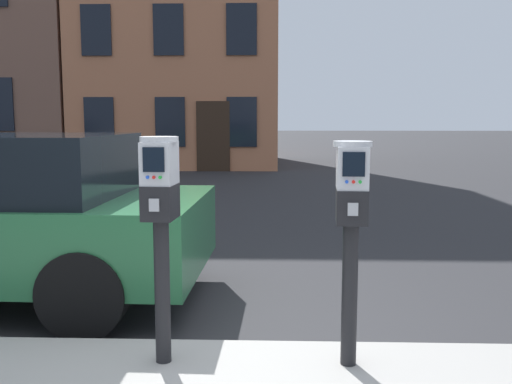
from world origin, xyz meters
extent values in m
plane|color=#28282B|center=(0.00, 0.00, 0.00)|extent=(160.00, 160.00, 0.00)
cylinder|color=black|center=(-0.31, -0.13, 0.56)|extent=(0.10, 0.10, 0.84)
cube|color=black|center=(-0.31, -0.13, 1.08)|extent=(0.19, 0.25, 0.20)
cube|color=#A5A8AD|center=(-0.31, -0.26, 1.08)|extent=(0.06, 0.02, 0.07)
cube|color=#B7BABF|center=(-0.31, -0.13, 1.30)|extent=(0.19, 0.24, 0.24)
cube|color=black|center=(-0.31, -0.25, 1.33)|extent=(0.12, 0.02, 0.13)
cylinder|color=blue|center=(-0.35, -0.25, 1.23)|extent=(0.02, 0.01, 0.02)
cylinder|color=red|center=(-0.31, -0.25, 1.23)|extent=(0.02, 0.01, 0.02)
cylinder|color=green|center=(-0.28, -0.25, 1.23)|extent=(0.02, 0.01, 0.02)
cylinder|color=#B7BABF|center=(-0.31, -0.13, 1.43)|extent=(0.23, 0.23, 0.03)
cylinder|color=black|center=(0.77, -0.13, 0.55)|extent=(0.10, 0.10, 0.83)
cube|color=black|center=(0.77, -0.13, 1.06)|extent=(0.19, 0.25, 0.19)
cube|color=#A5A8AD|center=(0.76, -0.26, 1.06)|extent=(0.06, 0.02, 0.07)
cube|color=#B7BABF|center=(0.77, -0.13, 1.28)|extent=(0.19, 0.24, 0.23)
cube|color=black|center=(0.76, -0.25, 1.31)|extent=(0.12, 0.02, 0.13)
cylinder|color=blue|center=(0.72, -0.25, 1.21)|extent=(0.02, 0.01, 0.02)
cylinder|color=red|center=(0.76, -0.25, 1.21)|extent=(0.02, 0.01, 0.02)
cylinder|color=green|center=(0.79, -0.25, 1.21)|extent=(0.02, 0.01, 0.02)
cylinder|color=#B7BABF|center=(0.77, -0.13, 1.41)|extent=(0.23, 0.23, 0.03)
cylinder|color=black|center=(-1.01, 0.56, 0.32)|extent=(0.64, 0.23, 0.64)
cylinder|color=black|center=(-0.97, 2.20, 0.32)|extent=(0.64, 0.23, 0.64)
cube|color=#B7704C|center=(-2.82, 16.94, 5.39)|extent=(6.46, 6.27, 10.78)
cube|color=black|center=(-4.98, 13.77, 1.48)|extent=(0.90, 0.06, 1.48)
cube|color=black|center=(-2.82, 13.77, 1.48)|extent=(0.90, 0.06, 1.48)
cube|color=black|center=(-0.67, 13.77, 1.48)|extent=(0.90, 0.06, 1.48)
cube|color=black|center=(-4.98, 13.77, 4.18)|extent=(0.90, 0.06, 1.48)
cube|color=black|center=(-2.82, 13.77, 4.18)|extent=(0.90, 0.06, 1.48)
cube|color=black|center=(-0.67, 13.77, 4.18)|extent=(0.90, 0.06, 1.48)
cube|color=black|center=(-1.53, 13.77, 1.05)|extent=(1.00, 0.07, 2.10)
camera|label=1|loc=(0.34, -3.28, 1.54)|focal=39.86mm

